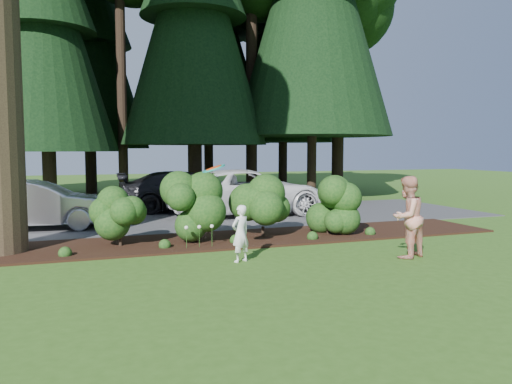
# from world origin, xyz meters

# --- Properties ---
(ground) EXTENTS (80.00, 80.00, 0.00)m
(ground) POSITION_xyz_m (0.00, 0.00, 0.00)
(ground) COLOR #325718
(ground) RESTS_ON ground
(mulch_bed) EXTENTS (16.00, 2.50, 0.05)m
(mulch_bed) POSITION_xyz_m (0.00, 3.25, 0.03)
(mulch_bed) COLOR black
(mulch_bed) RESTS_ON ground
(driveway) EXTENTS (22.00, 6.00, 0.03)m
(driveway) POSITION_xyz_m (0.00, 7.50, 0.01)
(driveway) COLOR #38383A
(driveway) RESTS_ON ground
(shrub_row) EXTENTS (6.53, 1.60, 1.61)m
(shrub_row) POSITION_xyz_m (0.77, 3.14, 0.81)
(shrub_row) COLOR #123911
(shrub_row) RESTS_ON ground
(lily_cluster) EXTENTS (0.69, 0.09, 0.57)m
(lily_cluster) POSITION_xyz_m (-0.30, 2.40, 0.50)
(lily_cluster) COLOR #123911
(lily_cluster) RESTS_ON ground
(tree_wall) EXTENTS (25.66, 12.15, 17.09)m
(tree_wall) POSITION_xyz_m (0.25, 16.38, 9.50)
(tree_wall) COLOR black
(tree_wall) RESTS_ON ground
(car_silver_wagon) EXTENTS (4.35, 1.96, 1.39)m
(car_silver_wagon) POSITION_xyz_m (-4.01, 6.67, 0.72)
(car_silver_wagon) COLOR #B4B4B9
(car_silver_wagon) RESTS_ON driveway
(car_white_suv) EXTENTS (5.72, 2.68, 1.58)m
(car_white_suv) POSITION_xyz_m (2.68, 7.69, 0.82)
(car_white_suv) COLOR white
(car_white_suv) RESTS_ON driveway
(car_dark_suv) EXTENTS (5.15, 2.32, 1.46)m
(car_dark_suv) POSITION_xyz_m (0.92, 9.56, 0.76)
(car_dark_suv) COLOR black
(car_dark_suv) RESTS_ON driveway
(child) EXTENTS (0.50, 0.43, 1.17)m
(child) POSITION_xyz_m (0.20, 0.85, 0.59)
(child) COLOR white
(child) RESTS_ON ground
(adult) EXTENTS (1.02, 0.91, 1.74)m
(adult) POSITION_xyz_m (3.65, 0.05, 0.87)
(adult) COLOR red
(adult) RESTS_ON ground
(frisbee) EXTENTS (0.45, 0.46, 0.18)m
(frisbee) POSITION_xyz_m (-0.38, 0.75, 1.93)
(frisbee) COLOR teal
(frisbee) RESTS_ON ground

